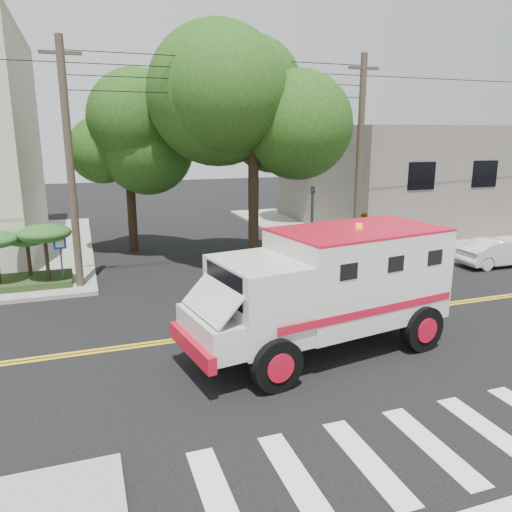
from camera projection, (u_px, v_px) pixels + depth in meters
name	position (u px, v px, depth m)	size (l,w,h in m)	color
ground	(276.00, 327.00, 15.19)	(100.00, 100.00, 0.00)	black
sidewalk_ne	(395.00, 224.00, 31.87)	(17.00, 17.00, 0.15)	gray
building_right	(414.00, 175.00, 32.07)	(14.00, 12.00, 6.00)	#665F57
utility_pole_left	(70.00, 169.00, 17.82)	(0.28, 0.28, 9.00)	#382D23
utility_pole_right	(359.00, 162.00, 21.81)	(0.28, 0.28, 9.00)	#382D23
tree_main	(266.00, 95.00, 19.78)	(6.08, 5.70, 9.85)	black
tree_left	(135.00, 134.00, 23.76)	(4.48, 4.20, 7.70)	black
tree_right	(316.00, 127.00, 31.02)	(4.80, 4.50, 8.20)	black
traffic_signal	(312.00, 219.00, 21.01)	(0.15, 0.18, 3.60)	#3F3F42
accessibility_sign	(61.00, 254.00, 18.54)	(0.45, 0.10, 2.02)	#3F3F42
palm_planter	(25.00, 247.00, 18.49)	(3.52, 2.63, 2.36)	#1E3314
armored_truck	(329.00, 284.00, 13.23)	(7.52, 3.85, 3.27)	silver
parked_sedan	(499.00, 252.00, 22.09)	(1.30, 3.74, 1.23)	silver
pedestrian_a	(363.00, 231.00, 24.78)	(0.65, 0.43, 1.78)	gray
pedestrian_b	(400.00, 226.00, 26.44)	(0.81, 0.63, 1.66)	gray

